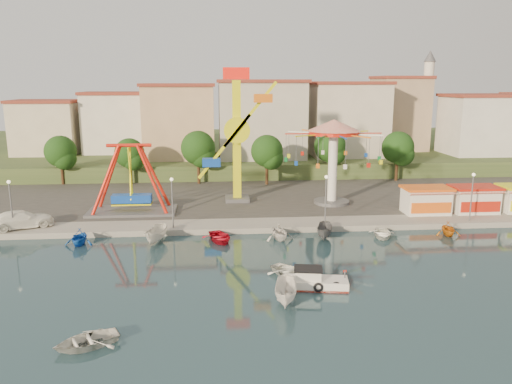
{
  "coord_description": "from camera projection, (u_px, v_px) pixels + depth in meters",
  "views": [
    {
      "loc": [
        -3.54,
        -37.31,
        15.39
      ],
      "look_at": [
        0.71,
        14.0,
        4.0
      ],
      "focal_mm": 35.0,
      "sensor_mm": 36.0,
      "label": 1
    }
  ],
  "objects": [
    {
      "name": "building_4",
      "position": [
        339.0,
        126.0,
        90.6
      ],
      "size": [
        10.75,
        9.23,
        9.24
      ],
      "primitive_type": "cube",
      "color": "beige",
      "rests_on": "hill_terrace"
    },
    {
      "name": "minaret",
      "position": [
        427.0,
        98.0,
        92.65
      ],
      "size": [
        2.8,
        2.8,
        18.0
      ],
      "color": "silver",
      "rests_on": "hill_terrace"
    },
    {
      "name": "building_6",
      "position": [
        482.0,
        117.0,
        88.95
      ],
      "size": [
        8.23,
        8.98,
        12.36
      ],
      "primitive_type": "cube",
      "color": "silver",
      "rests_on": "hill_terrace"
    },
    {
      "name": "moored_boat_3",
      "position": [
        220.0,
        237.0,
        49.09
      ],
      "size": [
        3.97,
        4.73,
        0.84
      ],
      "primitive_type": "imported",
      "rotation": [
        0.0,
        0.0,
        0.3
      ],
      "color": "red",
      "rests_on": "ground"
    },
    {
      "name": "building_2",
      "position": [
        188.0,
        121.0,
        87.95
      ],
      "size": [
        11.95,
        9.28,
        11.23
      ],
      "primitive_type": "cube",
      "color": "tan",
      "rests_on": "hill_terrace"
    },
    {
      "name": "van",
      "position": [
        21.0,
        219.0,
        51.45
      ],
      "size": [
        6.75,
        4.94,
        1.82
      ],
      "primitive_type": "imported",
      "rotation": [
        0.0,
        0.0,
        2.01
      ],
      "color": "white",
      "rests_on": "quay_deck"
    },
    {
      "name": "asphalt_pad",
      "position": [
        241.0,
        191.0,
        68.97
      ],
      "size": [
        90.0,
        28.0,
        0.01
      ],
      "primitive_type": "cube",
      "color": "#4C4944",
      "rests_on": "quay_deck"
    },
    {
      "name": "tree_5",
      "position": [
        398.0,
        148.0,
        75.19
      ],
      "size": [
        4.83,
        4.83,
        7.54
      ],
      "color": "#382314",
      "rests_on": "quay_deck"
    },
    {
      "name": "moored_boat_4",
      "position": [
        279.0,
        232.0,
        49.48
      ],
      "size": [
        3.59,
        3.89,
        1.7
      ],
      "primitive_type": "imported",
      "rotation": [
        0.0,
        0.0,
        0.28
      ],
      "color": "silver",
      "rests_on": "ground"
    },
    {
      "name": "building_0",
      "position": [
        29.0,
        123.0,
        80.11
      ],
      "size": [
        9.26,
        9.53,
        11.87
      ],
      "primitive_type": "cube",
      "color": "beige",
      "rests_on": "hill_terrace"
    },
    {
      "name": "rowboat_b",
      "position": [
        86.0,
        340.0,
        29.57
      ],
      "size": [
        4.61,
        4.13,
        0.79
      ],
      "primitive_type": "imported",
      "rotation": [
        0.0,
        0.0,
        -1.1
      ],
      "color": "silver",
      "rests_on": "ground"
    },
    {
      "name": "tree_3",
      "position": [
        267.0,
        151.0,
        72.47
      ],
      "size": [
        4.68,
        4.68,
        7.32
      ],
      "color": "#382314",
      "rests_on": "quay_deck"
    },
    {
      "name": "cabin_motorboat",
      "position": [
        314.0,
        282.0,
        38.03
      ],
      "size": [
        5.1,
        2.6,
        1.71
      ],
      "rotation": [
        0.0,
        0.0,
        -0.16
      ],
      "color": "white",
      "rests_on": "ground"
    },
    {
      "name": "booth_mid",
      "position": [
        474.0,
        199.0,
        57.6
      ],
      "size": [
        5.4,
        3.78,
        3.08
      ],
      "color": "white",
      "rests_on": "quay_deck"
    },
    {
      "name": "building_5",
      "position": [
        415.0,
        120.0,
        89.64
      ],
      "size": [
        12.77,
        10.96,
        11.21
      ],
      "primitive_type": "cube",
      "color": "tan",
      "rests_on": "hill_terrace"
    },
    {
      "name": "ground",
      "position": [
        262.0,
        278.0,
        39.91
      ],
      "size": [
        200.0,
        200.0,
        0.0
      ],
      "primitive_type": "plane",
      "color": "#132C36",
      "rests_on": "ground"
    },
    {
      "name": "lamp_post_3",
      "position": [
        471.0,
        198.0,
        53.82
      ],
      "size": [
        0.14,
        0.14,
        5.0
      ],
      "primitive_type": "cylinder",
      "color": "#59595E",
      "rests_on": "quay_deck"
    },
    {
      "name": "tree_1",
      "position": [
        130.0,
        153.0,
        72.76
      ],
      "size": [
        4.35,
        4.35,
        6.8
      ],
      "color": "#382314",
      "rests_on": "quay_deck"
    },
    {
      "name": "building_1",
      "position": [
        112.0,
        129.0,
        86.61
      ],
      "size": [
        12.33,
        9.01,
        8.63
      ],
      "primitive_type": "cube",
      "color": "silver",
      "rests_on": "hill_terrace"
    },
    {
      "name": "lamp_post_0",
      "position": [
        11.0,
        207.0,
        49.95
      ],
      "size": [
        0.14,
        0.14,
        5.0
      ],
      "primitive_type": "cylinder",
      "color": "#59595E",
      "rests_on": "quay_deck"
    },
    {
      "name": "moored_boat_1",
      "position": [
        79.0,
        237.0,
        47.92
      ],
      "size": [
        2.96,
        3.34,
        1.63
      ],
      "primitive_type": "imported",
      "rotation": [
        0.0,
        0.0,
        -0.1
      ],
      "color": "blue",
      "rests_on": "ground"
    },
    {
      "name": "hill_terrace",
      "position": [
        232.0,
        149.0,
        104.78
      ],
      "size": [
        200.0,
        60.0,
        3.0
      ],
      "primitive_type": "cube",
      "color": "#384C26",
      "rests_on": "ground"
    },
    {
      "name": "tree_4",
      "position": [
        330.0,
        146.0,
        76.14
      ],
      "size": [
        4.86,
        4.86,
        7.6
      ],
      "color": "#382314",
      "rests_on": "quay_deck"
    },
    {
      "name": "quay_deck",
      "position": [
        233.0,
        159.0,
        100.17
      ],
      "size": [
        200.0,
        100.0,
        0.6
      ],
      "primitive_type": "cube",
      "color": "#9E998E",
      "rests_on": "ground"
    },
    {
      "name": "lamp_post_2",
      "position": [
        326.0,
        201.0,
        52.53
      ],
      "size": [
        0.14,
        0.14,
        5.0
      ],
      "primitive_type": "cylinder",
      "color": "#59595E",
      "rests_on": "quay_deck"
    },
    {
      "name": "tree_2",
      "position": [
        198.0,
        148.0,
        72.99
      ],
      "size": [
        5.02,
        5.02,
        7.85
      ],
      "color": "#382314",
      "rests_on": "quay_deck"
    },
    {
      "name": "kamikaze_tower",
      "position": [
        240.0,
        139.0,
        61.55
      ],
      "size": [
        6.61,
        3.1,
        16.5
      ],
      "color": "#59595E",
      "rests_on": "quay_deck"
    },
    {
      "name": "wave_swinger",
      "position": [
        333.0,
        143.0,
        60.41
      ],
      "size": [
        11.6,
        11.6,
        10.4
      ],
      "color": "#59595E",
      "rests_on": "quay_deck"
    },
    {
      "name": "pirate_ship_ride",
      "position": [
        131.0,
        180.0,
        57.05
      ],
      "size": [
        10.0,
        5.0,
        8.0
      ],
      "color": "#59595E",
      "rests_on": "quay_deck"
    },
    {
      "name": "skiff",
      "position": [
        286.0,
        293.0,
        35.29
      ],
      "size": [
        2.21,
        4.31,
        1.59
      ],
      "primitive_type": "imported",
      "rotation": [
        0.0,
        0.0,
        -0.17
      ],
      "color": "white",
      "rests_on": "ground"
    },
    {
      "name": "moored_boat_7",
      "position": [
        448.0,
        229.0,
        50.91
      ],
      "size": [
        2.69,
        3.03,
        1.47
      ],
      "primitive_type": "imported",
      "rotation": [
        0.0,
        0.0,
        -0.1
      ],
      "color": "orange",
      "rests_on": "ground"
    },
    {
      "name": "moored_boat_5",
      "position": [
        325.0,
        231.0,
        49.87
      ],
      "size": [
        2.52,
        4.17,
        1.51
      ],
      "primitive_type": "imported",
      "rotation": [
        0.0,
        0.0,
        -0.29
      ],
      "color": "#58595E",
      "rests_on": "ground"
    },
    {
      "name": "building_3",
      "position": [
        268.0,
        128.0,
        86.21
      ],
      "size": [
        12.59,
        10.5,
        9.2
      ],
      "primitive_type": "cube",
      "color": "beige",
      "rests_on": "hill_terrace"
    },
    {
      "name": "moored_boat_2",
      "position": [
        156.0,
        235.0,
        48.51
      ],
      "size": [
        2.59,
        4.46,
        1.62
      ],
      "primitive_type": "imported",
      "rotation": [
        0.0,
        0.0,
        -0.26
      ],
      "color": "silver",
      "rests_on": "ground"
    },
    {
      "name": "moored_boat_6",
      "position": [
        382.0,
        234.0,
        50.43
      ],
      "size": [
        3.41,
        4.15,
        0.75
      ],
      "primitive_type": "imported",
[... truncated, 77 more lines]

